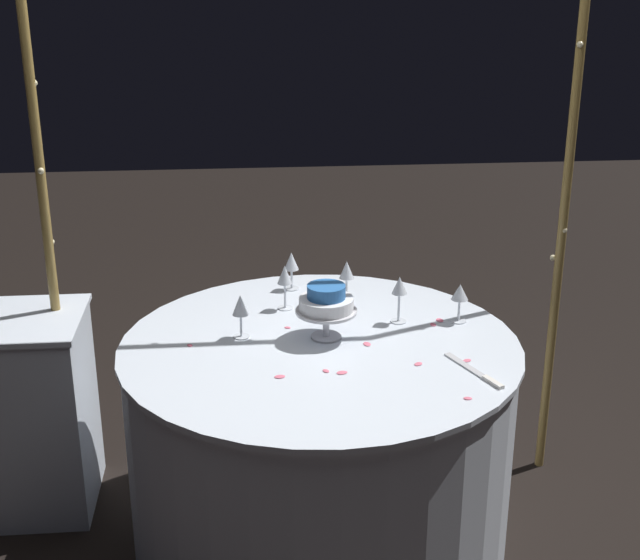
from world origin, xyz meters
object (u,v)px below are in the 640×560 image
at_px(side_table, 30,413).
at_px(wine_glass_1, 460,294).
at_px(tiered_cake, 326,303).
at_px(cake_knife, 477,372).
at_px(wine_glass_0, 240,307).
at_px(wine_glass_4, 285,277).
at_px(wine_glass_2, 399,288).
at_px(wine_glass_3, 347,272).
at_px(main_table, 320,439).
at_px(wine_glass_5, 291,263).
at_px(decorative_arch, 311,148).

height_order(side_table, wine_glass_1, wine_glass_1).
relative_size(tiered_cake, cake_knife, 0.79).
relative_size(wine_glass_0, wine_glass_4, 0.92).
height_order(wine_glass_0, wine_glass_2, wine_glass_2).
relative_size(wine_glass_3, wine_glass_4, 1.02).
relative_size(main_table, wine_glass_5, 9.01).
relative_size(wine_glass_0, wine_glass_5, 1.02).
bearing_deg(wine_glass_2, cake_knife, -67.87).
relative_size(wine_glass_1, wine_glass_2, 0.83).
bearing_deg(wine_glass_1, cake_knife, -95.43).
height_order(side_table, wine_glass_2, wine_glass_2).
distance_m(decorative_arch, wine_glass_1, 0.77).
height_order(decorative_arch, main_table, decorative_arch).
xyz_separation_m(side_table, wine_glass_0, (0.83, -0.20, 0.49)).
bearing_deg(wine_glass_3, wine_glass_4, -174.52).
bearing_deg(tiered_cake, main_table, -117.92).
relative_size(decorative_arch, wine_glass_1, 14.41).
relative_size(decorative_arch, side_table, 2.69).
bearing_deg(wine_glass_0, cake_knife, -25.31).
height_order(main_table, wine_glass_1, wine_glass_1).
xyz_separation_m(decorative_arch, wine_glass_4, (-0.10, -0.02, -0.50)).
xyz_separation_m(tiered_cake, cake_knife, (0.47, -0.33, -0.13)).
relative_size(wine_glass_4, cake_knife, 0.63).
relative_size(side_table, wine_glass_1, 5.35).
height_order(main_table, side_table, side_table).
distance_m(wine_glass_1, wine_glass_4, 0.67).
relative_size(decorative_arch, wine_glass_2, 11.90).
xyz_separation_m(wine_glass_3, cake_knife, (0.36, -0.64, -0.13)).
distance_m(side_table, wine_glass_1, 1.72).
relative_size(main_table, wine_glass_4, 8.09).
xyz_separation_m(decorative_arch, wine_glass_2, (0.31, -0.19, -0.49)).
bearing_deg(decorative_arch, wine_glass_2, -31.46).
relative_size(main_table, tiered_cake, 6.47).
height_order(wine_glass_0, cake_knife, wine_glass_0).
bearing_deg(main_table, wine_glass_0, 163.32).
relative_size(wine_glass_2, cake_knife, 0.64).
bearing_deg(wine_glass_0, tiered_cake, -6.13).
xyz_separation_m(tiered_cake, wine_glass_1, (0.51, 0.10, -0.02)).
height_order(wine_glass_2, cake_knife, wine_glass_2).
bearing_deg(wine_glass_1, wine_glass_3, 152.22).
height_order(decorative_arch, wine_glass_4, decorative_arch).
bearing_deg(wine_glass_3, main_table, -110.58).
relative_size(wine_glass_4, wine_glass_5, 1.11).
height_order(tiered_cake, wine_glass_3, tiered_cake).
bearing_deg(wine_glass_4, wine_glass_5, 79.72).
relative_size(tiered_cake, wine_glass_5, 1.39).
bearing_deg(wine_glass_4, wine_glass_2, -22.30).
distance_m(tiered_cake, wine_glass_3, 0.33).
xyz_separation_m(decorative_arch, side_table, (-1.10, -0.08, -1.00)).
xyz_separation_m(tiered_cake, wine_glass_4, (-0.13, 0.29, -0.00)).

